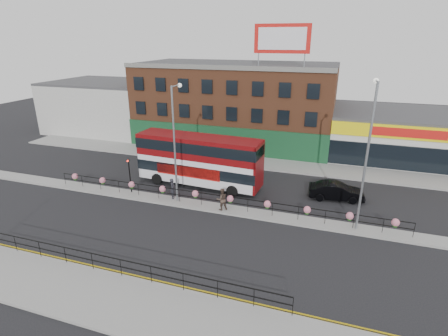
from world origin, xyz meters
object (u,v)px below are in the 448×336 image
(pedestrian_b, at_px, (222,199))
(lamp_column_west, at_px, (175,135))
(lamp_column_east, at_px, (368,145))
(double_decker_bus, at_px, (199,156))
(car, at_px, (336,191))
(pedestrian_a, at_px, (173,188))

(pedestrian_b, xyz_separation_m, lamp_column_west, (-4.15, 0.59, 4.84))
(lamp_column_west, relative_size, lamp_column_east, 0.92)
(pedestrian_b, height_order, lamp_column_east, lamp_column_east)
(lamp_column_west, xyz_separation_m, lamp_column_east, (14.48, -0.05, 0.52))
(double_decker_bus, xyz_separation_m, pedestrian_b, (3.74, -4.48, -1.88))
(car, bearing_deg, pedestrian_b, 114.44)
(double_decker_bus, relative_size, lamp_column_west, 1.24)
(car, xyz_separation_m, lamp_column_east, (1.59, -4.75, 5.68))
(lamp_column_west, bearing_deg, car, 20.05)
(double_decker_bus, bearing_deg, lamp_column_east, -15.63)
(lamp_column_west, bearing_deg, pedestrian_b, -8.06)
(car, height_order, lamp_column_west, lamp_column_west)
(car, relative_size, lamp_column_east, 0.45)
(double_decker_bus, relative_size, lamp_column_east, 1.13)
(pedestrian_a, relative_size, lamp_column_east, 0.17)
(pedestrian_b, relative_size, lamp_column_west, 0.19)
(car, relative_size, pedestrian_a, 2.61)
(double_decker_bus, height_order, pedestrian_a, double_decker_bus)
(double_decker_bus, distance_m, pedestrian_b, 6.13)
(lamp_column_west, bearing_deg, lamp_column_east, -0.18)
(car, distance_m, pedestrian_a, 14.23)
(lamp_column_west, height_order, lamp_column_east, lamp_column_east)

